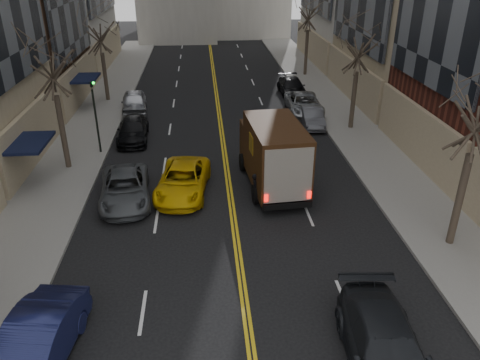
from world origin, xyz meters
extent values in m
cube|color=slate|center=(-9.00, 27.00, 0.07)|extent=(4.00, 66.00, 0.15)
cube|color=slate|center=(9.00, 27.00, 0.07)|extent=(4.00, 66.00, 0.15)
cube|color=black|center=(-10.00, 18.00, 2.40)|extent=(2.00, 3.00, 0.15)
cube|color=black|center=(-10.90, 18.00, 1.35)|extent=(0.20, 3.00, 2.50)
cube|color=black|center=(-10.00, 31.00, 2.40)|extent=(2.00, 3.00, 0.15)
cube|color=black|center=(-10.90, 31.00, 1.35)|extent=(0.20, 3.00, 2.50)
cylinder|color=#382D23|center=(-8.80, 20.00, 2.17)|extent=(0.30, 0.30, 4.05)
cylinder|color=#382D23|center=(-8.80, 33.00, 1.99)|extent=(0.30, 0.30, 3.69)
cylinder|color=#382D23|center=(8.80, 11.00, 2.13)|extent=(0.30, 0.30, 3.96)
cylinder|color=#382D23|center=(8.80, 25.00, 2.04)|extent=(0.30, 0.30, 3.78)
cylinder|color=#382D23|center=(8.80, 40.00, 2.22)|extent=(0.30, 0.30, 4.14)
cylinder|color=black|center=(-7.40, 22.00, 2.05)|extent=(0.12, 0.12, 3.80)
imported|color=black|center=(-7.40, 22.00, 4.40)|extent=(0.15, 0.18, 0.90)
sphere|color=#0CE526|center=(-7.25, 21.90, 4.35)|extent=(0.14, 0.14, 0.14)
cube|color=black|center=(2.24, 17.01, 0.55)|extent=(2.72, 6.59, 0.30)
cube|color=black|center=(2.05, 19.37, 1.56)|extent=(2.49, 1.89, 2.11)
cube|color=black|center=(2.28, 16.46, 2.01)|extent=(2.80, 5.10, 3.02)
cube|color=black|center=(2.48, 13.92, 0.55)|extent=(2.32, 0.37, 0.30)
cube|color=red|center=(1.48, 13.82, 1.01)|extent=(0.19, 0.07, 0.35)
cube|color=red|center=(3.49, 13.98, 1.01)|extent=(0.19, 0.07, 0.35)
cube|color=gold|center=(1.05, 16.41, 2.61)|extent=(0.11, 0.91, 0.91)
cube|color=gold|center=(3.50, 16.61, 2.61)|extent=(0.11, 0.91, 0.91)
cylinder|color=black|center=(0.89, 19.02, 0.48)|extent=(0.36, 0.98, 0.97)
cylinder|color=black|center=(3.25, 19.21, 0.48)|extent=(0.36, 0.98, 0.97)
cylinder|color=black|center=(1.19, 15.21, 0.48)|extent=(0.36, 0.98, 0.97)
cylinder|color=black|center=(3.56, 15.40, 0.48)|extent=(0.36, 0.98, 0.97)
imported|color=black|center=(3.75, 4.96, 0.77)|extent=(2.58, 5.48, 1.55)
cube|color=black|center=(3.75, 5.74, 1.41)|extent=(0.13, 0.04, 0.09)
cube|color=blue|center=(3.75, 5.71, 1.41)|extent=(0.10, 0.01, 0.06)
imported|color=#D9AA09|center=(-2.33, 16.57, 0.71)|extent=(2.97, 5.35, 1.41)
imported|color=black|center=(1.17, 15.21, 0.78)|extent=(0.43, 0.60, 1.56)
imported|color=#A1A3A8|center=(-6.30, 5.86, 0.65)|extent=(1.69, 3.86, 1.29)
imported|color=#13173E|center=(-6.30, 5.94, 0.79)|extent=(2.31, 4.96, 1.57)
imported|color=#494D51|center=(-5.10, 15.96, 0.69)|extent=(2.86, 5.21, 1.38)
imported|color=black|center=(-5.71, 24.23, 0.66)|extent=(2.08, 4.66, 1.33)
imported|color=#B6B8BF|center=(-6.30, 29.93, 0.77)|extent=(2.30, 4.68, 1.54)
imported|color=#494B50|center=(6.30, 25.87, 0.64)|extent=(1.60, 3.95, 1.28)
imported|color=#9FA2A6|center=(6.30, 28.61, 0.73)|extent=(2.63, 5.35, 1.46)
imported|color=black|center=(6.29, 33.44, 0.70)|extent=(2.04, 4.88, 1.41)
camera|label=1|loc=(-1.22, -4.46, 11.07)|focal=35.00mm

